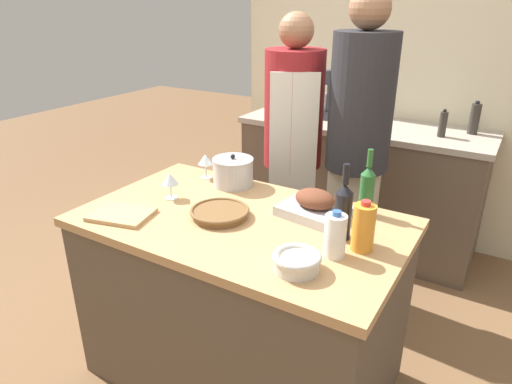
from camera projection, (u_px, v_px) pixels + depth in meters
name	position (u px, v px, depth m)	size (l,w,h in m)	color
ground_plane	(243.00, 371.00, 2.32)	(12.00, 12.00, 0.00)	brown
kitchen_island	(242.00, 300.00, 2.15)	(1.41, 0.84, 0.87)	brown
back_counter	(358.00, 185.00, 3.40)	(1.74, 0.60, 0.93)	brown
back_wall	(384.00, 68.00, 3.36)	(2.24, 0.10, 2.55)	beige
roasting_pan	(315.00, 206.00, 1.99)	(0.31, 0.27, 0.12)	#BCBCC1
wicker_basket	(220.00, 213.00, 1.99)	(0.26, 0.26, 0.04)	brown
cutting_board	(122.00, 214.00, 2.00)	(0.29, 0.25, 0.02)	tan
stock_pot	(233.00, 172.00, 2.32)	(0.21, 0.21, 0.16)	#B7B7BC
mixing_bowl	(297.00, 261.00, 1.59)	(0.17, 0.17, 0.07)	beige
juice_jug	(363.00, 227.00, 1.71)	(0.09, 0.09, 0.20)	orange
milk_jug	(335.00, 235.00, 1.67)	(0.08, 0.08, 0.18)	white
wine_bottle_green	(343.00, 210.00, 1.78)	(0.07, 0.07, 0.31)	black
wine_bottle_dark	(367.00, 189.00, 1.98)	(0.06, 0.06, 0.30)	#28662D
wine_glass_left	(206.00, 160.00, 2.40)	(0.08, 0.08, 0.13)	silver
wine_glass_right	(170.00, 180.00, 2.15)	(0.08, 0.08, 0.13)	silver
stand_mixer	(324.00, 98.00, 3.32)	(0.18, 0.14, 0.35)	#333842
condiment_bottle_tall	(443.00, 124.00, 2.89)	(0.05, 0.05, 0.18)	#332D28
condiment_bottle_short	(296.00, 100.00, 3.48)	(0.06, 0.06, 0.21)	maroon
condiment_bottle_extra	(475.00, 119.00, 2.95)	(0.06, 0.06, 0.21)	#332D28
person_cook_aproned	(293.00, 145.00, 2.74)	(0.37, 0.39, 1.69)	beige
person_cook_guest	(358.00, 144.00, 2.51)	(0.34, 0.34, 1.81)	beige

